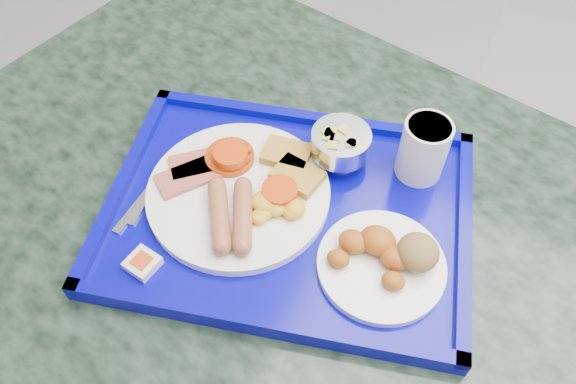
% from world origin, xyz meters
% --- Properties ---
extents(table, '(1.41, 1.08, 0.79)m').
position_xyz_m(table, '(-0.77, -0.54, 0.58)').
color(table, slate).
rests_on(table, floor).
extents(tray, '(0.57, 0.48, 0.03)m').
position_xyz_m(tray, '(-0.81, -0.53, 0.80)').
color(tray, '#050398').
rests_on(tray, table).
extents(main_plate, '(0.26, 0.26, 0.04)m').
position_xyz_m(main_plate, '(-0.88, -0.54, 0.82)').
color(main_plate, white).
rests_on(main_plate, tray).
extents(bread_plate, '(0.17, 0.17, 0.05)m').
position_xyz_m(bread_plate, '(-0.66, -0.56, 0.82)').
color(bread_plate, white).
rests_on(bread_plate, tray).
extents(fruit_bowl, '(0.09, 0.09, 0.06)m').
position_xyz_m(fruit_bowl, '(-0.78, -0.42, 0.84)').
color(fruit_bowl, silver).
rests_on(fruit_bowl, tray).
extents(juice_cup, '(0.07, 0.07, 0.09)m').
position_xyz_m(juice_cup, '(-0.67, -0.39, 0.85)').
color(juice_cup, silver).
rests_on(juice_cup, tray).
extents(spoon, '(0.04, 0.16, 0.01)m').
position_xyz_m(spoon, '(-0.99, -0.53, 0.81)').
color(spoon, silver).
rests_on(spoon, tray).
extents(knife, '(0.01, 0.17, 0.00)m').
position_xyz_m(knife, '(-1.00, -0.58, 0.81)').
color(knife, silver).
rests_on(knife, tray).
extents(jam_packet, '(0.04, 0.04, 0.02)m').
position_xyz_m(jam_packet, '(-0.94, -0.69, 0.81)').
color(jam_packet, white).
rests_on(jam_packet, tray).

